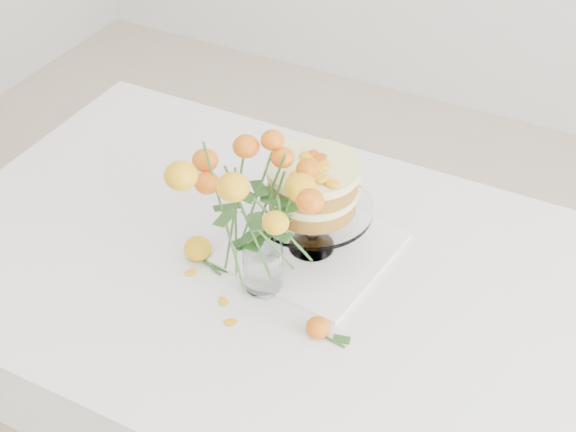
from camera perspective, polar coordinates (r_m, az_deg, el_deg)
name	(u,v)px	position (r m, az deg, el deg)	size (l,w,h in m)	color
table	(268,290)	(1.70, -1.46, -5.31)	(1.43, 0.93, 0.76)	tan
napkin	(311,248)	(1.66, 1.67, -2.30)	(0.31, 0.31, 0.01)	white
cake_stand	(313,191)	(1.57, 1.78, 1.81)	(0.24, 0.24, 0.22)	white
rose_vase	(261,195)	(1.44, -1.94, 1.52)	(0.33, 0.33, 0.39)	white
loose_rose_near	(198,249)	(1.64, -6.43, -2.32)	(0.10, 0.06, 0.05)	#F1AE14
loose_rose_far	(318,328)	(1.49, 2.17, -7.93)	(0.08, 0.05, 0.04)	#BD3E09
stray_petal_a	(191,273)	(1.62, -6.93, -4.01)	(0.03, 0.02, 0.00)	#FEA810
stray_petal_b	(223,302)	(1.56, -4.62, -6.09)	(0.03, 0.02, 0.00)	#FEA810
stray_petal_c	(231,322)	(1.52, -4.10, -7.54)	(0.03, 0.02, 0.00)	#FEA810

